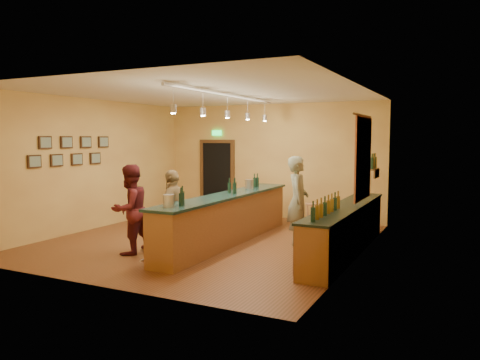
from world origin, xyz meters
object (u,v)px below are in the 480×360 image
at_px(customer_b, 173,211).
at_px(tasting_bar, 227,215).
at_px(back_counter, 346,229).
at_px(bar_stool, 312,209).
at_px(customer_a, 130,209).
at_px(bartender, 298,201).

bearing_deg(customer_b, tasting_bar, 146.89).
bearing_deg(tasting_bar, customer_b, -113.96).
xyz_separation_m(back_counter, tasting_bar, (-2.50, -0.18, 0.12)).
bearing_deg(customer_b, bar_stool, 144.15).
relative_size(back_counter, bar_stool, 7.01).
distance_m(customer_a, customer_b, 0.83).
relative_size(back_counter, tasting_bar, 0.89).
xyz_separation_m(back_counter, customer_a, (-3.75, -1.86, 0.38)).
xyz_separation_m(tasting_bar, bar_stool, (1.18, 2.20, -0.10)).
relative_size(back_counter, bartender, 2.44).
bearing_deg(tasting_bar, back_counter, 4.14).
distance_m(back_counter, bartender, 1.23).
relative_size(bartender, customer_b, 1.14).
distance_m(tasting_bar, customer_b, 1.37).
bearing_deg(back_counter, bartender, 163.12).
height_order(customer_a, customer_b, customer_a).
bearing_deg(back_counter, bar_stool, 123.17).
height_order(tasting_bar, customer_a, customer_a).
relative_size(tasting_bar, customer_a, 2.93).
xyz_separation_m(tasting_bar, bartender, (1.40, 0.51, 0.33)).
xyz_separation_m(back_counter, bartender, (-1.10, 0.33, 0.45)).
bearing_deg(bartender, customer_b, 115.16).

